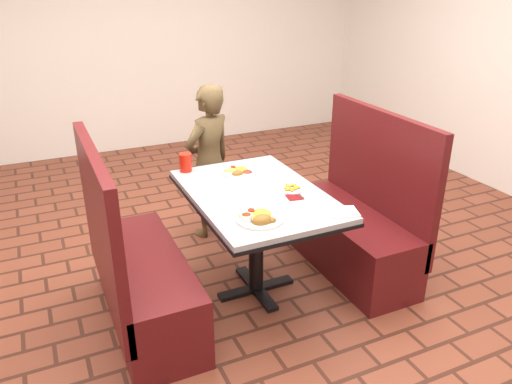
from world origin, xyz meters
The scene contains 14 objects.
dining_table centered at (0.00, 0.00, 0.65)m, with size 0.81×1.21×0.75m.
booth_bench_left centered at (-0.80, 0.00, 0.33)m, with size 0.47×1.20×1.17m.
booth_bench_right centered at (0.80, 0.00, 0.33)m, with size 0.47×1.20×1.17m.
diner_person centered at (0.02, 0.95, 0.63)m, with size 0.46×0.30×1.27m, color brown.
near_dinner_plate centered at (-0.15, -0.37, 0.78)m, with size 0.27×0.27×0.08m.
far_dinner_plate centered at (0.03, 0.35, 0.77)m, with size 0.24×0.24×0.06m.
plantain_plate centered at (0.22, -0.06, 0.76)m, with size 0.17×0.17×0.03m.
maroon_napkin centered at (0.18, -0.18, 0.75)m, with size 0.10×0.10×0.00m, color maroon.
spoon_utensil centered at (0.21, -0.15, 0.76)m, with size 0.01×0.14×0.00m, color silver.
red_tumbler centered at (-0.30, 0.55, 0.81)m, with size 0.09×0.09×0.13m, color red.
paper_napkin centered at (0.33, -0.49, 0.76)m, with size 0.19×0.14×0.01m, color white.
knife_utensil centered at (-0.05, -0.38, 0.76)m, with size 0.01×0.18×0.00m, color silver.
fork_utensil centered at (-0.08, -0.35, 0.76)m, with size 0.01×0.14×0.00m, color silver.
lettuce_shreds centered at (0.04, 0.06, 0.75)m, with size 0.28×0.32×0.00m, color #8CC34E, non-canonical shape.
Camera 1 is at (-1.22, -2.66, 2.03)m, focal length 35.00 mm.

